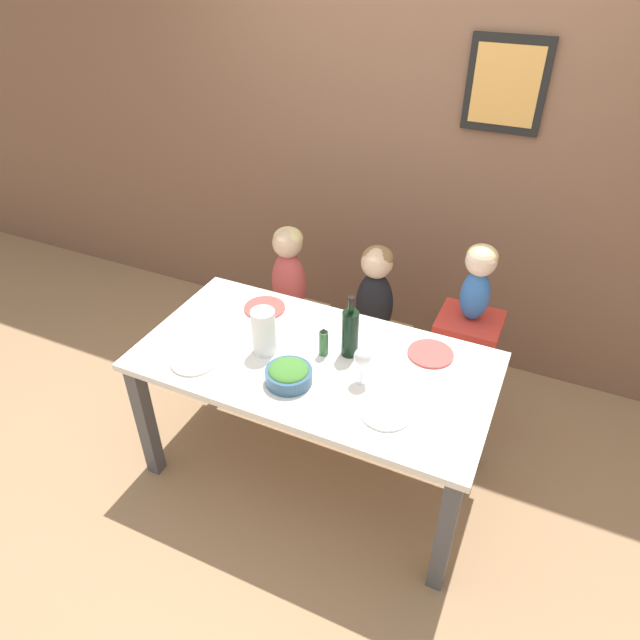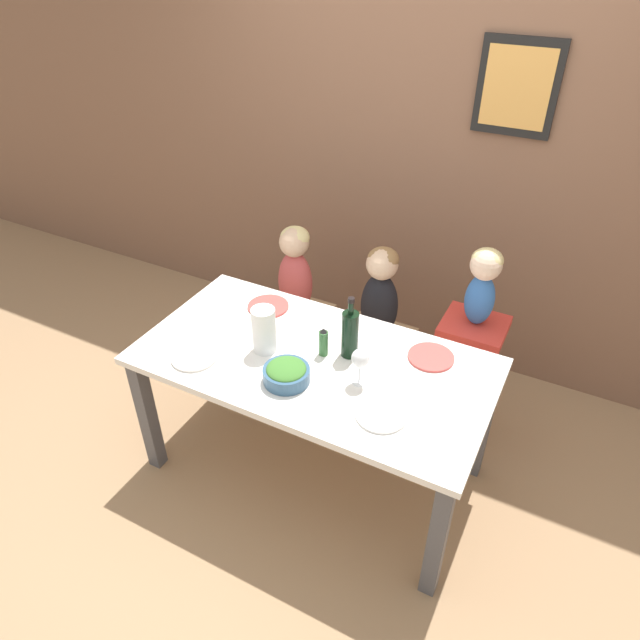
{
  "view_description": "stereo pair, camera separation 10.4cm",
  "coord_description": "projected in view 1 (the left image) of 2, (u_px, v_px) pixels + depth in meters",
  "views": [
    {
      "loc": [
        0.89,
        -1.86,
        2.44
      ],
      "look_at": [
        0.0,
        0.06,
        0.93
      ],
      "focal_mm": 32.0,
      "sensor_mm": 36.0,
      "label": 1
    },
    {
      "loc": [
        0.98,
        -1.81,
        2.44
      ],
      "look_at": [
        0.0,
        0.06,
        0.93
      ],
      "focal_mm": 32.0,
      "sensor_mm": 36.0,
      "label": 2
    }
  ],
  "objects": [
    {
      "name": "condiment_bottle_hot_sauce",
      "position": [
        324.0,
        342.0,
        2.65
      ],
      "size": [
        0.04,
        0.04,
        0.15
      ],
      "color": "#336633",
      "rests_on": "dining_table"
    },
    {
      "name": "chair_far_left",
      "position": [
        290.0,
        322.0,
        3.55
      ],
      "size": [
        0.39,
        0.36,
        0.45
      ],
      "color": "silver",
      "rests_on": "ground_plane"
    },
    {
      "name": "wine_bottle",
      "position": [
        350.0,
        332.0,
        2.62
      ],
      "size": [
        0.08,
        0.08,
        0.32
      ],
      "color": "black",
      "rests_on": "dining_table"
    },
    {
      "name": "wall_back",
      "position": [
        412.0,
        147.0,
        3.29
      ],
      "size": [
        10.0,
        0.09,
        2.7
      ],
      "color": "brown",
      "rests_on": "ground_plane"
    },
    {
      "name": "chair_right_highchair",
      "position": [
        466.0,
        344.0,
        3.09
      ],
      "size": [
        0.33,
        0.31,
        0.72
      ],
      "color": "silver",
      "rests_on": "ground_plane"
    },
    {
      "name": "person_child_left",
      "position": [
        289.0,
        268.0,
        3.33
      ],
      "size": [
        0.21,
        0.18,
        0.56
      ],
      "color": "#C64C4C",
      "rests_on": "chair_far_left"
    },
    {
      "name": "dinner_plate_back_left",
      "position": [
        265.0,
        308.0,
        2.99
      ],
      "size": [
        0.22,
        0.22,
        0.01
      ],
      "color": "#D14C47",
      "rests_on": "dining_table"
    },
    {
      "name": "salad_bowl_large",
      "position": [
        289.0,
        374.0,
        2.5
      ],
      "size": [
        0.21,
        0.21,
        0.09
      ],
      "color": "#335675",
      "rests_on": "dining_table"
    },
    {
      "name": "dinner_plate_front_left",
      "position": [
        194.0,
        361.0,
        2.63
      ],
      "size": [
        0.22,
        0.22,
        0.01
      ],
      "color": "silver",
      "rests_on": "dining_table"
    },
    {
      "name": "paper_towel_roll",
      "position": [
        264.0,
        332.0,
        2.64
      ],
      "size": [
        0.11,
        0.11,
        0.23
      ],
      "color": "white",
      "rests_on": "dining_table"
    },
    {
      "name": "chair_far_center",
      "position": [
        372.0,
        344.0,
        3.37
      ],
      "size": [
        0.39,
        0.36,
        0.45
      ],
      "color": "silver",
      "rests_on": "ground_plane"
    },
    {
      "name": "dinner_plate_back_right",
      "position": [
        431.0,
        354.0,
        2.68
      ],
      "size": [
        0.22,
        0.22,
        0.01
      ],
      "color": "#D14C47",
      "rests_on": "dining_table"
    },
    {
      "name": "person_child_center",
      "position": [
        375.0,
        289.0,
        3.15
      ],
      "size": [
        0.21,
        0.18,
        0.56
      ],
      "color": "black",
      "rests_on": "chair_far_center"
    },
    {
      "name": "person_baby_right",
      "position": [
        479.0,
        276.0,
        2.84
      ],
      "size": [
        0.16,
        0.16,
        0.42
      ],
      "color": "#3366B2",
      "rests_on": "chair_right_highchair"
    },
    {
      "name": "dining_table",
      "position": [
        314.0,
        375.0,
        2.72
      ],
      "size": [
        1.66,
        0.86,
        0.75
      ],
      "color": "white",
      "rests_on": "ground_plane"
    },
    {
      "name": "dinner_plate_front_right",
      "position": [
        386.0,
        413.0,
        2.36
      ],
      "size": [
        0.22,
        0.22,
        0.01
      ],
      "color": "silver",
      "rests_on": "dining_table"
    },
    {
      "name": "ground_plane",
      "position": [
        315.0,
        466.0,
        3.09
      ],
      "size": [
        14.0,
        14.0,
        0.0
      ],
      "primitive_type": "plane",
      "color": "#9E7A56"
    },
    {
      "name": "wine_glass_near",
      "position": [
        363.0,
        358.0,
        2.45
      ],
      "size": [
        0.08,
        0.08,
        0.18
      ],
      "color": "white",
      "rests_on": "dining_table"
    }
  ]
}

